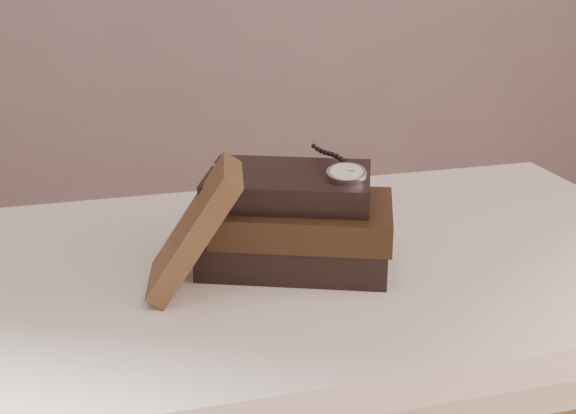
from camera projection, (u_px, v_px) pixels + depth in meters
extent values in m
cube|color=white|center=(322.00, 268.00, 1.01)|extent=(1.00, 0.60, 0.04)
cube|color=white|center=(321.00, 308.00, 1.03)|extent=(0.88, 0.49, 0.08)
cylinder|color=white|center=(500.00, 366.00, 1.48)|extent=(0.05, 0.05, 0.71)
cube|color=black|center=(295.00, 245.00, 0.98)|extent=(0.28, 0.23, 0.04)
cube|color=beige|center=(298.00, 245.00, 0.98)|extent=(0.26, 0.22, 0.03)
cube|color=gold|center=(212.00, 235.00, 1.01)|extent=(0.01, 0.01, 0.04)
cube|color=maroon|center=(209.00, 241.00, 0.99)|extent=(0.06, 0.14, 0.04)
cube|color=black|center=(304.00, 218.00, 0.96)|extent=(0.26, 0.22, 0.04)
cube|color=beige|center=(307.00, 218.00, 0.96)|extent=(0.25, 0.21, 0.03)
cube|color=gold|center=(224.00, 208.00, 0.99)|extent=(0.01, 0.01, 0.04)
cube|color=black|center=(289.00, 185.00, 0.96)|extent=(0.24, 0.21, 0.03)
cube|color=beige|center=(291.00, 185.00, 0.96)|extent=(0.23, 0.19, 0.03)
cube|color=gold|center=(215.00, 177.00, 0.99)|extent=(0.01, 0.01, 0.03)
cube|color=#3C2717|center=(195.00, 229.00, 0.88)|extent=(0.13, 0.12, 0.16)
cylinder|color=silver|center=(346.00, 175.00, 0.92)|extent=(0.06, 0.06, 0.02)
cylinder|color=white|center=(346.00, 171.00, 0.92)|extent=(0.05, 0.05, 0.01)
torus|color=silver|center=(346.00, 172.00, 0.92)|extent=(0.06, 0.06, 0.01)
cylinder|color=silver|center=(347.00, 168.00, 0.95)|extent=(0.01, 0.01, 0.01)
cube|color=black|center=(347.00, 169.00, 0.93)|extent=(0.01, 0.01, 0.00)
cube|color=black|center=(350.00, 171.00, 0.92)|extent=(0.01, 0.00, 0.00)
sphere|color=black|center=(345.00, 162.00, 0.95)|extent=(0.01, 0.01, 0.01)
sphere|color=black|center=(341.00, 159.00, 0.96)|extent=(0.01, 0.01, 0.01)
sphere|color=black|center=(337.00, 156.00, 0.97)|extent=(0.01, 0.01, 0.01)
sphere|color=black|center=(333.00, 155.00, 0.98)|extent=(0.01, 0.01, 0.01)
sphere|color=black|center=(329.00, 153.00, 0.99)|extent=(0.01, 0.01, 0.01)
sphere|color=black|center=(325.00, 152.00, 1.00)|extent=(0.01, 0.01, 0.01)
sphere|color=black|center=(321.00, 151.00, 1.01)|extent=(0.01, 0.01, 0.01)
sphere|color=black|center=(317.00, 149.00, 1.02)|extent=(0.01, 0.01, 0.01)
sphere|color=black|center=(314.00, 146.00, 1.03)|extent=(0.01, 0.01, 0.01)
torus|color=silver|center=(223.00, 191.00, 1.04)|extent=(0.05, 0.03, 0.05)
torus|color=silver|center=(259.00, 192.00, 1.04)|extent=(0.05, 0.03, 0.05)
cylinder|color=silver|center=(241.00, 189.00, 1.04)|extent=(0.01, 0.01, 0.00)
cylinder|color=silver|center=(215.00, 182.00, 1.10)|extent=(0.04, 0.10, 0.03)
cylinder|color=silver|center=(279.00, 184.00, 1.09)|extent=(0.04, 0.10, 0.03)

